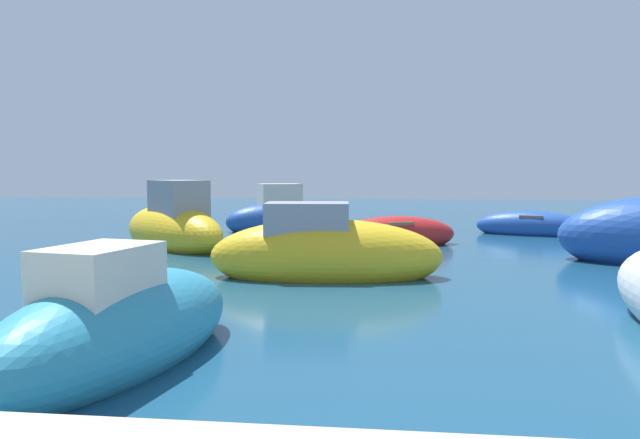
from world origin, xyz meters
name	(u,v)px	position (x,y,z in m)	size (l,w,h in m)	color
moored_boat_1	(324,253)	(-8.53, 5.98, 0.46)	(4.49, 1.93, 1.73)	gold
moored_boat_2	(532,226)	(-2.86, 14.53, 0.27)	(3.64, 2.15, 0.97)	#1E479E
moored_boat_5	(394,235)	(-7.19, 11.13, 0.29)	(3.72, 2.52, 1.03)	#B21E1E
moored_boat_6	(174,228)	(-13.01, 10.22, 0.51)	(4.43, 4.49, 2.09)	gold
moored_boat_9	(119,328)	(-10.05, 0.48, 0.38)	(2.06, 4.01, 1.54)	teal
moored_boat_10	(274,217)	(-11.22, 14.94, 0.48)	(3.44, 2.56, 1.85)	#1E479E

